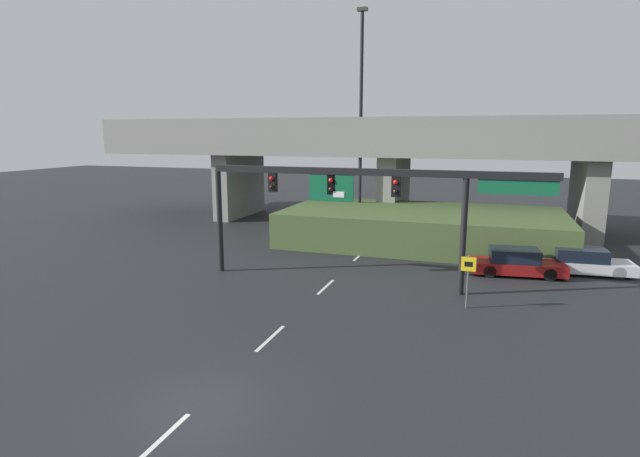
{
  "coord_description": "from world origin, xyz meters",
  "views": [
    {
      "loc": [
        7.08,
        -10.82,
        7.24
      ],
      "look_at": [
        0.0,
        10.1,
        3.0
      ],
      "focal_mm": 28.0,
      "sensor_mm": 36.0,
      "label": 1
    }
  ],
  "objects": [
    {
      "name": "ground_plane",
      "position": [
        0.0,
        0.0,
        0.0
      ],
      "size": [
        160.0,
        160.0,
        0.0
      ],
      "primitive_type": "plane",
      "color": "black"
    },
    {
      "name": "lane_markings",
      "position": [
        0.0,
        14.14,
        0.0
      ],
      "size": [
        0.14,
        34.4,
        0.01
      ],
      "color": "silver",
      "rests_on": "ground"
    },
    {
      "name": "signal_gantry",
      "position": [
        1.33,
        11.86,
        4.6
      ],
      "size": [
        16.29,
        0.44,
        5.62
      ],
      "color": "black",
      "rests_on": "ground"
    },
    {
      "name": "speed_limit_sign",
      "position": [
        6.51,
        10.07,
        1.48
      ],
      "size": [
        0.6,
        0.11,
        2.26
      ],
      "color": "#4C4C4C",
      "rests_on": "ground"
    },
    {
      "name": "highway_light_pole_near",
      "position": [
        -1.78,
        24.36,
        8.2
      ],
      "size": [
        0.7,
        0.36,
        15.65
      ],
      "color": "black",
      "rests_on": "ground"
    },
    {
      "name": "overpass_bridge",
      "position": [
        0.0,
        28.46,
        5.9
      ],
      "size": [
        48.46,
        8.84,
        8.35
      ],
      "color": "gray",
      "rests_on": "ground"
    },
    {
      "name": "grass_embankment",
      "position": [
        3.06,
        21.99,
        1.12
      ],
      "size": [
        17.78,
        9.26,
        2.24
      ],
      "color": "#42562D",
      "rests_on": "ground"
    },
    {
      "name": "parked_sedan_near_right",
      "position": [
        8.68,
        16.05,
        0.65
      ],
      "size": [
        4.79,
        2.28,
        1.39
      ],
      "rotation": [
        0.0,
        0.0,
        0.12
      ],
      "color": "maroon",
      "rests_on": "ground"
    },
    {
      "name": "parked_sedan_mid_right",
      "position": [
        11.97,
        17.48,
        0.63
      ],
      "size": [
        4.86,
        2.16,
        1.35
      ],
      "rotation": [
        0.0,
        0.0,
        0.07
      ],
      "color": "silver",
      "rests_on": "ground"
    }
  ]
}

